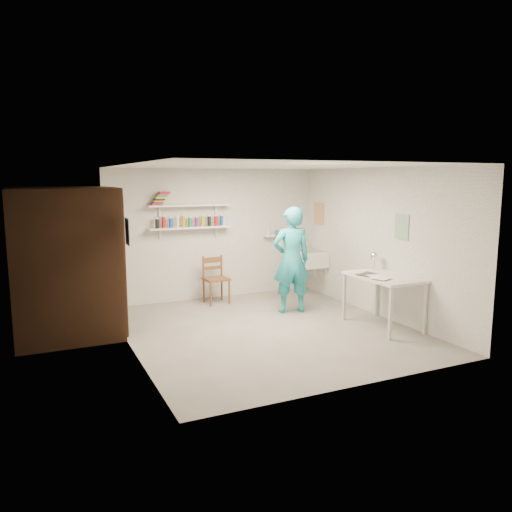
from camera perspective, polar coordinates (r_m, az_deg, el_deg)
name	(u,v)px	position (r m, az deg, el deg)	size (l,w,h in m)	color
floor	(267,330)	(7.51, 1.29, -8.44)	(4.00, 4.50, 0.02)	slate
ceiling	(268,165)	(7.17, 1.36, 10.34)	(4.00, 4.50, 0.02)	silver
wall_back	(214,234)	(9.31, -4.81, 2.53)	(4.00, 0.02, 2.40)	silver
wall_front	(362,278)	(5.34, 12.07, -2.43)	(4.00, 0.02, 2.40)	silver
wall_left	(127,259)	(6.62, -14.49, -0.34)	(0.02, 4.50, 2.40)	silver
wall_right	(379,242)	(8.32, 13.86, 1.53)	(0.02, 4.50, 2.40)	silver
doorway_recess	(116,262)	(7.68, -15.71, -0.65)	(0.02, 0.90, 2.00)	black
corridor_box	(65,262)	(7.60, -21.02, -0.64)	(1.40, 1.50, 2.10)	brown
door_lintel	(114,191)	(7.58, -15.90, 7.20)	(0.06, 1.05, 0.10)	brown
door_jamb_near	(123,267)	(7.20, -14.91, -1.25)	(0.06, 0.10, 2.00)	brown
door_jamb_far	(112,257)	(8.17, -16.14, -0.11)	(0.06, 0.10, 2.00)	brown
shelf_lower	(190,228)	(9.01, -7.53, 3.23)	(1.50, 0.22, 0.03)	white
shelf_upper	(190,205)	(8.98, -7.58, 5.77)	(1.50, 0.22, 0.03)	white
ledge_shelf	(281,235)	(9.78, 2.83, 2.38)	(0.70, 0.14, 0.03)	white
poster_left	(127,232)	(6.63, -14.50, 2.72)	(0.01, 0.28, 0.36)	#334C7F
poster_right_a	(319,214)	(9.74, 7.21, 4.83)	(0.01, 0.34, 0.42)	#995933
poster_right_b	(402,227)	(7.85, 16.31, 3.21)	(0.01, 0.30, 0.38)	#3F724C
belfast_sink	(310,259)	(9.63, 6.22, -0.29)	(0.48, 0.60, 0.30)	white
man	(291,260)	(8.28, 4.06, -0.46)	(0.65, 0.42, 1.77)	teal
wall_clock	(283,241)	(8.41, 3.15, 1.73)	(0.32, 0.32, 0.04)	beige
wooden_chair	(216,279)	(8.95, -4.57, -2.64)	(0.41, 0.39, 0.89)	brown
work_table	(383,301)	(7.77, 14.29, -5.05)	(0.71, 1.18, 0.79)	silver
desk_lamp	(375,256)	(8.13, 13.44, 0.01)	(0.15, 0.15, 0.15)	white
spray_cans	(190,222)	(9.01, -7.54, 3.86)	(1.34, 0.06, 0.17)	black
book_stack	(160,199)	(8.84, -10.90, 6.46)	(0.32, 0.14, 0.22)	red
ledge_pots	(281,232)	(9.77, 2.84, 2.73)	(0.48, 0.07, 0.09)	silver
papers	(384,275)	(7.69, 14.41, -2.11)	(0.30, 0.22, 0.02)	silver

